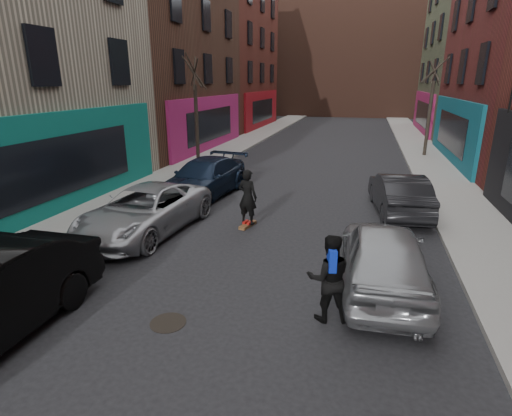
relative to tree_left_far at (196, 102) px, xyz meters
The scene contains 14 objects.
sidewalk_left 12.45m from the tree_left_far, 90.24° to the left, with size 2.50×84.00×0.13m, color gray.
sidewalk_right 17.61m from the tree_left_far, 43.95° to the left, with size 2.50×84.00×0.13m, color gray.
buildings_left 9.00m from the tree_left_far, 164.68° to the right, with size 12.00×56.00×16.50m, color #561818.
building_far 38.67m from the tree_left_far, 80.73° to the left, with size 40.00×10.00×14.00m, color #47281E.
tree_left_far is the anchor object (origin of this frame).
tree_right_far 13.78m from the tree_left_far, 25.82° to the left, with size 2.00×2.00×6.80m, color black, non-canonical shape.
parked_left_far 10.57m from the tree_left_far, 75.90° to the right, with size 2.34×5.07×1.41m, color #94969C.
parked_left_end 6.77m from the tree_left_far, 64.68° to the right, with size 2.07×5.09×1.48m, color black.
parked_right_far 15.17m from the tree_left_far, 51.02° to the right, with size 1.82×4.53×1.54m, color gray.
parked_right_end 11.99m from the tree_left_far, 30.24° to the right, with size 1.51×4.33×1.43m, color black.
skateboard 10.70m from the tree_left_far, 58.08° to the right, with size 0.22×0.80×0.10m, color brown.
skateboarder 10.45m from the tree_left_far, 58.08° to the right, with size 0.65×0.43×1.78m, color black.
pedestrian 15.84m from the tree_left_far, 57.76° to the right, with size 1.00×0.87×1.77m.
manhole 15.56m from the tree_left_far, 69.18° to the right, with size 0.70×0.70×0.01m, color black.
Camera 1 is at (2.60, -2.21, 4.48)m, focal length 28.00 mm.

